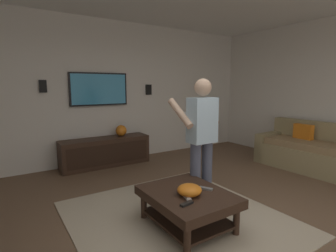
% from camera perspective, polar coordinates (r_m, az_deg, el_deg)
% --- Properties ---
extents(ground_plane, '(8.15, 8.15, 0.00)m').
position_cam_1_polar(ground_plane, '(3.14, 11.50, -21.02)').
color(ground_plane, brown).
extents(wall_back_tv, '(0.10, 6.99, 2.84)m').
position_cam_1_polar(wall_back_tv, '(5.52, -12.54, 7.18)').
color(wall_back_tv, silver).
rests_on(wall_back_tv, ground).
extents(area_rug, '(2.44, 2.29, 0.01)m').
position_cam_1_polar(area_rug, '(3.27, 1.95, -19.38)').
color(area_rug, tan).
rests_on(area_rug, ground).
extents(couch, '(1.93, 0.92, 0.87)m').
position_cam_1_polar(couch, '(5.58, 28.97, -5.11)').
color(couch, '#93845B').
rests_on(couch, ground).
extents(coffee_table, '(1.00, 0.80, 0.40)m').
position_cam_1_polar(coffee_table, '(3.00, 4.26, -15.97)').
color(coffee_table, '#332116').
rests_on(coffee_table, ground).
extents(media_console, '(0.45, 1.70, 0.55)m').
position_cam_1_polar(media_console, '(5.28, -13.41, -5.48)').
color(media_console, '#332116').
rests_on(media_console, ground).
extents(tv, '(0.05, 1.14, 0.64)m').
position_cam_1_polar(tv, '(5.35, -14.75, 7.76)').
color(tv, black).
extents(person_standing, '(0.53, 0.54, 1.64)m').
position_cam_1_polar(person_standing, '(3.44, 7.21, -1.65)').
color(person_standing, '#4C5166').
rests_on(person_standing, ground).
extents(bowl, '(0.26, 0.26, 0.12)m').
position_cam_1_polar(bowl, '(2.86, 4.69, -13.70)').
color(bowl, orange).
rests_on(bowl, coffee_table).
extents(remote_white, '(0.16, 0.09, 0.02)m').
position_cam_1_polar(remote_white, '(2.81, 4.14, -15.17)').
color(remote_white, white).
rests_on(remote_white, coffee_table).
extents(remote_black, '(0.07, 0.15, 0.02)m').
position_cam_1_polar(remote_black, '(2.66, 4.12, -16.52)').
color(remote_black, black).
rests_on(remote_black, coffee_table).
extents(remote_grey, '(0.15, 0.11, 0.02)m').
position_cam_1_polar(remote_grey, '(3.04, 8.23, -13.33)').
color(remote_grey, slate).
rests_on(remote_grey, coffee_table).
extents(vase_round, '(0.22, 0.22, 0.22)m').
position_cam_1_polar(vase_round, '(5.34, -10.16, -0.98)').
color(vase_round, orange).
rests_on(vase_round, media_console).
extents(wall_speaker_left, '(0.06, 0.12, 0.22)m').
position_cam_1_polar(wall_speaker_left, '(5.81, -4.25, 7.90)').
color(wall_speaker_left, black).
extents(wall_speaker_right, '(0.06, 0.12, 0.22)m').
position_cam_1_polar(wall_speaker_right, '(5.13, -25.57, 7.81)').
color(wall_speaker_right, black).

